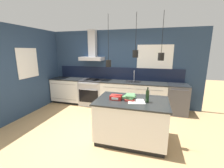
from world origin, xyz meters
name	(u,v)px	position (x,y,z in m)	size (l,w,h in m)	color
ground_plane	(97,131)	(0.00, 0.00, 0.00)	(16.00, 16.00, 0.00)	tan
wall_back	(116,67)	(-0.05, 2.00, 1.36)	(5.60, 2.29, 2.60)	navy
wall_left	(32,71)	(-2.43, 0.70, 1.30)	(0.08, 3.80, 2.60)	navy
counter_run_left	(68,90)	(-1.81, 1.69, 0.46)	(1.13, 0.64, 0.91)	black
counter_run_sink	(133,95)	(0.62, 1.69, 0.46)	(2.14, 0.64, 1.27)	black
oven_range	(92,92)	(-0.84, 1.69, 0.46)	(0.81, 0.66, 0.91)	#B5B5BA
dishwasher	(177,99)	(1.99, 1.69, 0.46)	(0.62, 0.65, 0.91)	#4C4C51
kitchen_island	(131,120)	(0.84, -0.12, 0.46)	(1.49, 0.98, 0.91)	black
bottle_on_island	(147,96)	(1.15, -0.16, 1.04)	(0.07, 0.07, 0.30)	#193319
book_stack	(129,97)	(0.79, -0.11, 0.96)	(0.28, 0.32, 0.11)	#B2332D
red_supply_box	(116,97)	(0.51, -0.17, 0.95)	(0.24, 0.19, 0.09)	red
paper_pile	(136,101)	(0.94, -0.19, 0.91)	(0.39, 0.37, 0.01)	silver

